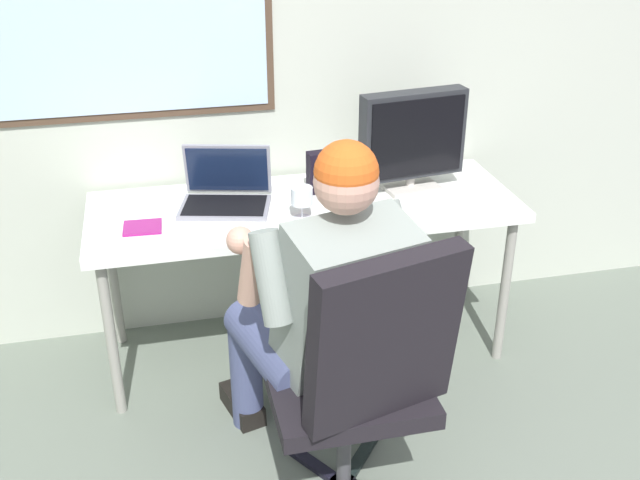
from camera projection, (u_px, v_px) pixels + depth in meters
The scene contains 9 objects.
wall_rear at pixel (259, 8), 3.03m from camera, with size 4.50×0.08×2.82m.
desk at pixel (305, 215), 3.07m from camera, with size 1.72×0.62×0.71m.
office_chair at pixel (364, 370), 2.28m from camera, with size 0.58×0.58×1.02m.
person_seated at pixel (324, 304), 2.45m from camera, with size 0.64×0.87×1.26m.
crt_monitor at pixel (413, 137), 3.08m from camera, with size 0.45×0.21×0.42m.
laptop at pixel (226, 189), 3.01m from camera, with size 0.40×0.34×0.23m.
wine_glass at pixel (302, 198), 2.88m from camera, with size 0.08×0.08×0.13m.
desk_speaker at pixel (317, 172), 3.11m from camera, with size 0.08×0.07×0.17m.
cd_case at pixel (143, 227), 2.83m from camera, with size 0.15×0.13×0.01m.
Camera 1 is at (-0.49, -0.70, 1.96)m, focal length 42.36 mm.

